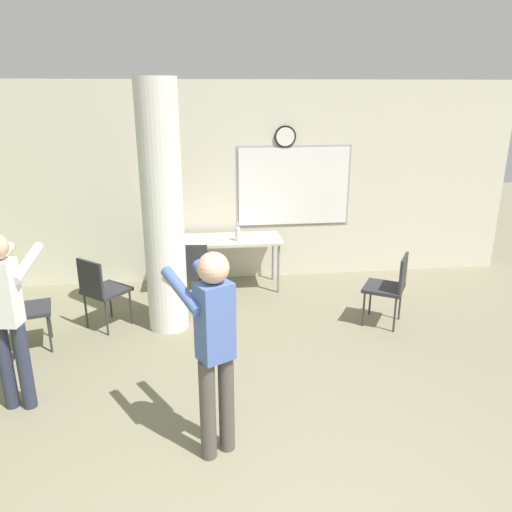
% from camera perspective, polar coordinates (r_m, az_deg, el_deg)
% --- Properties ---
extents(wall_back, '(8.00, 0.15, 2.80)m').
position_cam_1_polar(wall_back, '(7.18, -1.85, 8.30)').
color(wall_back, beige).
rests_on(wall_back, ground_plane).
extents(support_pillar, '(0.46, 0.46, 2.80)m').
position_cam_1_polar(support_pillar, '(5.60, -10.62, 5.09)').
color(support_pillar, white).
rests_on(support_pillar, ground_plane).
extents(folding_table, '(1.65, 0.62, 0.73)m').
position_cam_1_polar(folding_table, '(6.86, -4.03, 1.54)').
color(folding_table, beige).
rests_on(folding_table, ground_plane).
extents(bottle_on_table, '(0.07, 0.07, 0.25)m').
position_cam_1_polar(bottle_on_table, '(6.73, -2.13, 2.57)').
color(bottle_on_table, silver).
rests_on(bottle_on_table, folding_table).
extents(waste_bin, '(0.28, 0.28, 0.37)m').
position_cam_1_polar(waste_bin, '(6.48, -5.39, -4.12)').
color(waste_bin, gray).
rests_on(waste_bin, ground_plane).
extents(chair_by_left_wall, '(0.54, 0.54, 0.87)m').
position_cam_1_polar(chair_by_left_wall, '(5.83, -25.34, -5.13)').
color(chair_by_left_wall, '#2D2D33').
rests_on(chair_by_left_wall, ground_plane).
extents(chair_table_left, '(0.49, 0.49, 0.87)m').
position_cam_1_polar(chair_table_left, '(6.36, -7.17, -1.48)').
color(chair_table_left, '#2D2D33').
rests_on(chair_table_left, ground_plane).
extents(chair_mid_room, '(0.60, 0.60, 0.87)m').
position_cam_1_polar(chair_mid_room, '(6.04, 15.10, -3.12)').
color(chair_mid_room, '#2D2D33').
rests_on(chair_mid_room, ground_plane).
extents(chair_near_pillar, '(0.62, 0.62, 0.87)m').
position_cam_1_polar(chair_near_pillar, '(6.00, -17.28, -3.46)').
color(chair_near_pillar, '#2D2D33').
rests_on(chair_near_pillar, ground_plane).
extents(person_watching_back, '(0.41, 0.61, 1.59)m').
position_cam_1_polar(person_watching_back, '(4.66, -26.58, -5.41)').
color(person_watching_back, '#2D3347').
rests_on(person_watching_back, ground_plane).
extents(person_playing_front, '(0.55, 0.66, 1.63)m').
position_cam_1_polar(person_playing_front, '(3.65, -4.89, -9.53)').
color(person_playing_front, '#514C47').
rests_on(person_playing_front, ground_plane).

